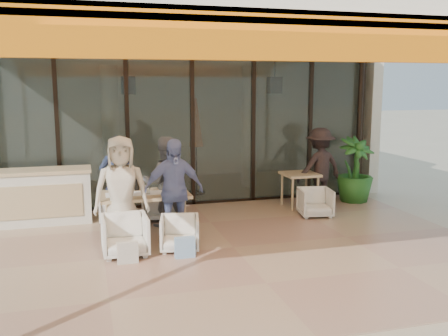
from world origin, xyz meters
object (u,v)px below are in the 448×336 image
Objects in this scene: dining_table at (144,196)px; diner_cream at (121,192)px; diner_periwinkle at (173,191)px; standing_woman at (319,167)px; chair_far_right at (161,202)px; side_table at (300,178)px; side_chair at (315,201)px; chair_near_right at (180,232)px; host_counter at (40,197)px; chair_near_left at (125,233)px; potted_palm at (355,170)px; diner_grey at (165,182)px; diner_navy at (117,183)px; chair_far_left at (117,207)px.

dining_table is 0.65m from diner_cream.
standing_woman is (3.43, 1.60, -0.02)m from diner_periwinkle.
side_table reaches higher than chair_far_right.
chair_near_right is at bearing -146.66° from side_chair.
chair_near_right is at bearing -145.53° from side_table.
host_counter is 2.17m from diner_cream.
side_chair is (2.94, 1.27, 0.01)m from chair_near_right.
host_counter is at bearing 121.53° from chair_near_left.
potted_palm is (4.30, 2.16, 0.42)m from chair_near_right.
diner_grey is 3.50m from standing_woman.
dining_table is at bearing 65.85° from chair_near_left.
chair_near_left is at bearing -85.71° from diner_cream.
chair_near_right is (0.43, -0.96, -0.38)m from dining_table.
dining_table is 0.63m from diner_navy.
standing_woman reaches higher than chair_near_right.
standing_woman reaches higher than side_chair.
diner_navy is at bearing 89.28° from chair_near_left.
chair_far_left is 0.36× the size of standing_woman.
diner_cream is at bearing 174.65° from diner_periwinkle.
diner_navy reaches higher than dining_table.
chair_far_left is at bearing 113.70° from dining_table.
host_counter is 5.63m from standing_woman.
potted_palm is (4.73, 1.20, 0.03)m from dining_table.
standing_woman is at bearing -0.49° from host_counter.
chair_far_right is 1.72m from diner_cream.
diner_periwinkle is (2.20, -1.65, 0.33)m from host_counter.
diner_cream is (0.00, 0.50, 0.54)m from chair_near_left.
chair_near_left is at bearing -57.76° from host_counter.
host_counter is 6.50m from potted_palm.
diner_grey is 4.37m from potted_palm.
side_table is at bearing -168.08° from chair_far_left.
potted_palm is at bearing 43.13° from side_chair.
chair_near_left reaches higher than side_chair.
diner_cream is 4.56m from standing_woman.
chair_near_right is at bearing -26.47° from diner_cream.
standing_woman is at bearing 69.84° from side_chair.
potted_palm is (5.14, 0.26, 0.42)m from chair_far_left.
diner_cream is (-0.84, -1.40, 0.55)m from chair_far_right.
chair_near_left is (1.36, -2.15, -0.18)m from host_counter.
side_chair reaches higher than chair_near_right.
diner_cream is at bearing -50.59° from host_counter.
diner_cream is (-0.84, -0.90, 0.06)m from diner_grey.
diner_cream is at bearing 160.91° from chair_near_right.
chair_near_right is 0.37× the size of standing_woman.
host_counter reaches higher than chair_near_right.
chair_far_right is at bearing -6.55° from host_counter.
dining_table is at bearing -165.75° from potted_palm.
host_counter is 1.09× the size of diner_navy.
chair_far_left is 1.52m from diner_cream.
chair_near_left is 0.94× the size of side_table.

